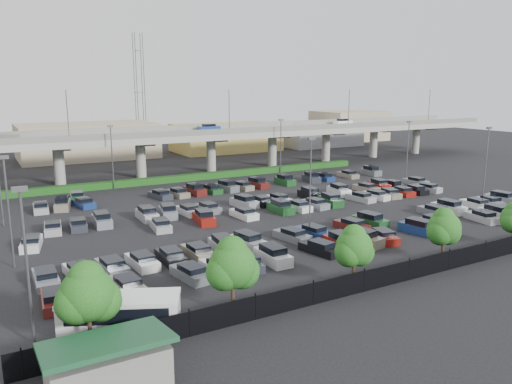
% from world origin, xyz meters
% --- Properties ---
extents(ground, '(280.00, 280.00, 0.00)m').
position_xyz_m(ground, '(0.00, 0.00, 0.00)').
color(ground, black).
extents(overpass, '(150.00, 13.00, 15.80)m').
position_xyz_m(overpass, '(-0.22, 32.01, 6.97)').
color(overpass, gray).
rests_on(overpass, ground).
extents(hedge, '(66.00, 1.60, 1.10)m').
position_xyz_m(hedge, '(0.00, 25.00, 0.55)').
color(hedge, '#194112').
rests_on(hedge, ground).
extents(fence, '(70.00, 0.10, 2.00)m').
position_xyz_m(fence, '(-0.05, -28.00, 0.90)').
color(fence, black).
rests_on(fence, ground).
extents(tree_row, '(65.07, 3.66, 5.94)m').
position_xyz_m(tree_row, '(0.70, -26.53, 3.52)').
color(tree_row, '#332316').
rests_on(tree_row, ground).
extents(shelter, '(6.80, 4.59, 3.15)m').
position_xyz_m(shelter, '(-30.00, -31.00, 1.39)').
color(shelter, slate).
rests_on(shelter, ground).
extents(shuttle_bus, '(8.28, 5.77, 2.53)m').
position_xyz_m(shuttle_bus, '(-27.71, -25.08, 1.38)').
color(shuttle_bus, silver).
rests_on(shuttle_bus, ground).
extents(parked_cars, '(63.08, 41.65, 1.67)m').
position_xyz_m(parked_cars, '(-0.51, -4.08, 0.62)').
color(parked_cars, '#571A17').
rests_on(parked_cars, ground).
extents(light_poles, '(66.90, 48.38, 10.30)m').
position_xyz_m(light_poles, '(-4.13, 2.00, 6.24)').
color(light_poles, '#4A4A4F').
rests_on(light_poles, ground).
extents(distant_buildings, '(138.00, 24.00, 9.00)m').
position_xyz_m(distant_buildings, '(12.38, 61.81, 3.74)').
color(distant_buildings, slate).
rests_on(distant_buildings, ground).
extents(comm_tower, '(2.40, 2.40, 30.00)m').
position_xyz_m(comm_tower, '(4.00, 74.00, 15.61)').
color(comm_tower, '#4A4A4F').
rests_on(comm_tower, ground).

